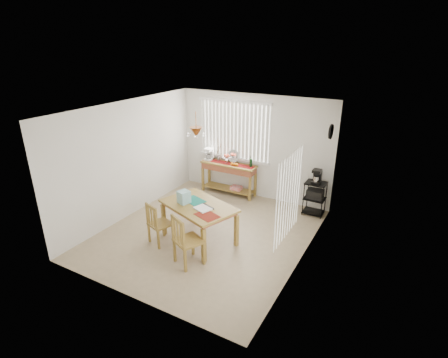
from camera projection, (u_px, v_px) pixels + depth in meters
The scene contains 10 objects.
ground at pixel (207, 233), 7.33m from camera, with size 4.00×4.50×0.01m, color tan.
room_shell at pixel (206, 156), 6.71m from camera, with size 4.20×4.70×2.70m.
sideboard at pixel (229, 171), 8.99m from camera, with size 1.47×0.41×0.83m.
sideboard_items at pixel (221, 157), 8.99m from camera, with size 1.40×0.35×0.63m.
wire_cart at pixel (315, 195), 7.96m from camera, with size 0.46×0.37×0.79m.
cart_items at pixel (317, 176), 7.79m from camera, with size 0.19×0.22×0.32m.
dining_table at pixel (198, 209), 6.84m from camera, with size 1.68×1.36×0.78m.
table_items at pixel (189, 200), 6.80m from camera, with size 1.08×0.86×0.25m.
chair_left at pixel (159, 224), 6.82m from camera, with size 0.51×0.51×0.87m.
chair_right at pixel (186, 241), 6.15m from camera, with size 0.60×0.60×0.97m.
Camera 1 is at (3.41, -5.40, 3.77)m, focal length 28.00 mm.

